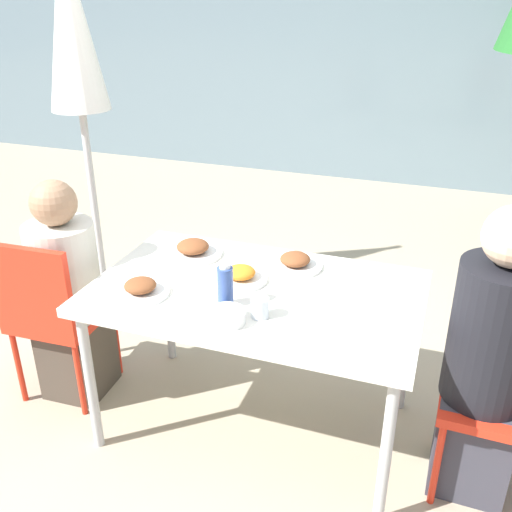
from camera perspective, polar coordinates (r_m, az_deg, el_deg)
name	(u,v)px	position (r m, az deg, el deg)	size (l,w,h in m)	color
ground_plane	(256,424)	(2.80, 0.00, -16.45)	(24.00, 24.00, 0.00)	tan
building_facade	(396,29)	(6.04, 13.80, 21.20)	(10.00, 0.20, 3.00)	slate
dining_table	(256,301)	(2.41, 0.00, -4.48)	(1.37, 0.83, 0.73)	silver
chair_left	(50,309)	(2.85, -19.88, -5.00)	(0.42, 0.42, 0.86)	red
person_left	(69,298)	(2.86, -18.21, -4.01)	(0.32, 0.32, 1.11)	#473D33
chair_right	(498,373)	(2.46, 23.05, -10.68)	(0.41, 0.41, 0.86)	red
person_right	(488,365)	(2.35, 22.16, -10.04)	(0.32, 0.32, 1.22)	#383842
closed_umbrella	(73,43)	(3.51, -17.80, 19.60)	(0.36, 0.36, 2.17)	#333333
plate_0	(295,262)	(2.55, 3.92, -0.62)	(0.25, 0.25, 0.07)	white
plate_1	(241,275)	(2.43, -1.56, -1.96)	(0.23, 0.23, 0.07)	white
plate_2	(193,250)	(2.68, -6.32, 0.65)	(0.27, 0.27, 0.07)	white
plate_3	(141,289)	(2.38, -11.47, -3.22)	(0.24, 0.24, 0.07)	white
bottle	(225,286)	(2.22, -3.09, -2.98)	(0.06, 0.06, 0.18)	#334C8E
drinking_cup	(260,308)	(2.17, 0.40, -5.18)	(0.07, 0.07, 0.08)	silver
salad_bowl	(227,317)	(2.14, -2.95, -6.07)	(0.14, 0.14, 0.05)	white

